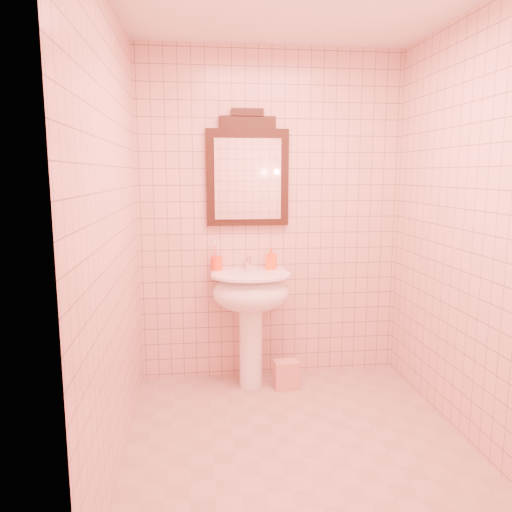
{
  "coord_description": "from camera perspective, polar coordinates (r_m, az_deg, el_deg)",
  "views": [
    {
      "loc": [
        -0.57,
        -2.66,
        1.58
      ],
      "look_at": [
        -0.18,
        0.55,
        1.04
      ],
      "focal_mm": 35.0,
      "sensor_mm": 36.0,
      "label": 1
    }
  ],
  "objects": [
    {
      "name": "faucet",
      "position": [
        3.74,
        -0.84,
        -0.74
      ],
      "size": [
        0.04,
        0.16,
        0.11
      ],
      "color": "white",
      "rests_on": "pedestal_sink"
    },
    {
      "name": "towel",
      "position": [
        3.81,
        3.47,
        -13.39
      ],
      "size": [
        0.18,
        0.12,
        0.21
      ],
      "primitive_type": "cube",
      "rotation": [
        0.0,
        0.0,
        0.04
      ],
      "color": "#DD8285",
      "rests_on": "floor"
    },
    {
      "name": "toothbrush_cup",
      "position": [
        3.74,
        -4.52,
        -0.82
      ],
      "size": [
        0.08,
        0.08,
        0.19
      ],
      "rotation": [
        0.0,
        0.0,
        -0.29
      ],
      "color": "#F23E14",
      "rests_on": "pedestal_sink"
    },
    {
      "name": "soap_dispenser",
      "position": [
        3.76,
        1.75,
        -0.3
      ],
      "size": [
        0.09,
        0.1,
        0.17
      ],
      "primitive_type": "imported",
      "rotation": [
        0.0,
        0.0,
        -0.31
      ],
      "color": "#FE5015",
      "rests_on": "pedestal_sink"
    },
    {
      "name": "pedestal_sink",
      "position": [
        3.67,
        -0.61,
        -5.09
      ],
      "size": [
        0.58,
        0.58,
        0.86
      ],
      "color": "white",
      "rests_on": "floor"
    },
    {
      "name": "back_wall",
      "position": [
        3.82,
        1.74,
        4.45
      ],
      "size": [
        2.0,
        0.02,
        2.5
      ],
      "primitive_type": "cube",
      "color": "#E6ABA1",
      "rests_on": "floor"
    },
    {
      "name": "mirror",
      "position": [
        3.75,
        -0.97,
        9.53
      ],
      "size": [
        0.61,
        0.06,
        0.85
      ],
      "color": "black",
      "rests_on": "back_wall"
    },
    {
      "name": "floor",
      "position": [
        3.14,
        4.84,
        -20.78
      ],
      "size": [
        2.2,
        2.2,
        0.0
      ],
      "primitive_type": "plane",
      "color": "tan",
      "rests_on": "ground"
    }
  ]
}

